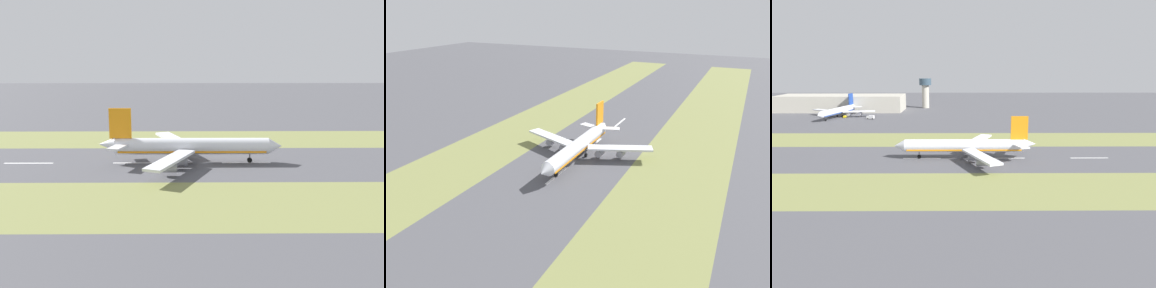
{
  "view_description": "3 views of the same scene",
  "coord_description": "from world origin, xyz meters",
  "views": [
    {
      "loc": [
        160.11,
        -5.93,
        40.85
      ],
      "look_at": [
        -0.35,
        -4.41,
        7.0
      ],
      "focal_mm": 42.0,
      "sensor_mm": 36.0,
      "label": 1
    },
    {
      "loc": [
        -66.89,
        138.06,
        66.87
      ],
      "look_at": [
        -0.35,
        -4.41,
        7.0
      ],
      "focal_mm": 35.0,
      "sensor_mm": 36.0,
      "label": 2
    },
    {
      "loc": [
        -172.86,
        -3.27,
        44.5
      ],
      "look_at": [
        -0.35,
        -4.41,
        7.0
      ],
      "focal_mm": 35.0,
      "sensor_mm": 36.0,
      "label": 3
    }
  ],
  "objects": [
    {
      "name": "ground_plane",
      "position": [
        0.0,
        0.0,
        0.0
      ],
      "size": [
        800.0,
        800.0,
        0.0
      ],
      "primitive_type": "plane",
      "color": "#4C4C51"
    },
    {
      "name": "grass_median_west",
      "position": [
        -45.0,
        0.0,
        0.0
      ],
      "size": [
        40.0,
        600.0,
        0.01
      ],
      "primitive_type": "cube",
      "color": "olive",
      "rests_on": "ground"
    },
    {
      "name": "grass_median_east",
      "position": [
        45.0,
        0.0,
        0.0
      ],
      "size": [
        40.0,
        600.0,
        0.01
      ],
      "primitive_type": "cube",
      "color": "olive",
      "rests_on": "ground"
    },
    {
      "name": "centreline_dash_near",
      "position": [
        0.0,
        -64.41,
        0.01
      ],
      "size": [
        1.2,
        18.0,
        0.01
      ],
      "primitive_type": "cube",
      "color": "silver",
      "rests_on": "ground"
    },
    {
      "name": "centreline_dash_mid",
      "position": [
        0.0,
        -24.41,
        0.01
      ],
      "size": [
        1.2,
        18.0,
        0.01
      ],
      "primitive_type": "cube",
      "color": "silver",
      "rests_on": "ground"
    },
    {
      "name": "centreline_dash_far",
      "position": [
        0.0,
        15.59,
        0.01
      ],
      "size": [
        1.2,
        18.0,
        0.01
      ],
      "primitive_type": "cube",
      "color": "silver",
      "rests_on": "ground"
    },
    {
      "name": "airplane_main_jet",
      "position": [
        -0.35,
        -6.32,
        6.02
      ],
      "size": [
        64.14,
        67.01,
        20.2
      ],
      "color": "silver",
      "rests_on": "ground"
    }
  ]
}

